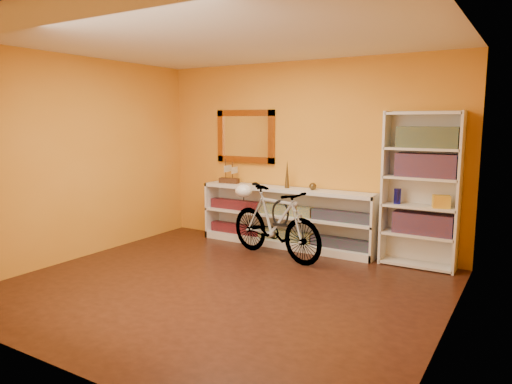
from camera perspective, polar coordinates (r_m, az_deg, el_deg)
The scene contains 24 objects.
floor at distance 5.21m, azimuth -4.07°, elevation -11.45°, with size 4.50×4.00×0.01m, color black.
ceiling at distance 4.96m, azimuth -4.40°, elevation 18.16°, with size 4.50×4.00×0.01m, color silver.
back_wall at distance 6.65m, azimuth 5.85°, elevation 4.43°, with size 4.50×0.01×2.60m, color orange.
left_wall at distance 6.48m, azimuth -20.75°, elevation 3.81°, with size 0.01×4.00×2.60m, color orange.
right_wall at distance 4.06m, azimuth 22.73°, elevation 1.14°, with size 0.01×4.00×2.60m, color orange.
gilt_mirror at distance 7.06m, azimuth -1.30°, elevation 6.75°, with size 0.98×0.06×0.78m, color brown.
wall_socket at distance 6.46m, azimuth 12.88°, elevation -5.30°, with size 0.09×0.01×0.09m, color silver.
console_unit at distance 6.68m, azimuth 3.61°, elevation -3.10°, with size 2.60×0.35×0.85m, color silver, non-canonical shape.
cd_row_lower at distance 6.72m, azimuth 3.51°, elevation -5.26°, with size 2.50×0.13×0.14m, color black.
cd_row_upper at distance 6.64m, azimuth 3.54°, elevation -2.20°, with size 2.50×0.13×0.14m, color navy.
model_ship at distance 7.08m, azimuth -3.29°, elevation 2.55°, with size 0.31×0.12×0.37m, color #391F10, non-canonical shape.
toy_car at distance 6.84m, azimuth -0.00°, elevation 0.82°, with size 0.00×0.00×0.00m, color black.
bronze_ornament at distance 6.57m, azimuth 3.80°, elevation 2.20°, with size 0.07×0.07×0.39m, color #4F3A1B.
decorative_orb at distance 6.42m, azimuth 6.90°, elevation 0.67°, with size 0.10×0.10×0.10m, color #4F3A1B.
bookcase at distance 6.01m, azimuth 19.34°, elevation 0.19°, with size 0.90×0.30×1.90m, color silver, non-canonical shape.
book_row_a at distance 6.07m, azimuth 19.61°, elevation -3.64°, with size 0.70×0.22×0.26m, color maroon.
book_row_b at distance 5.96m, azimuth 19.95°, elevation 3.05°, with size 0.70×0.22×0.28m, color maroon.
book_row_c at distance 5.94m, azimuth 20.12°, elevation 6.26°, with size 0.70×0.22×0.25m, color navy.
travel_mug at distance 6.06m, azimuth 16.78°, elevation -0.48°, with size 0.08×0.08×0.19m, color #151797.
red_tin at distance 6.03m, azimuth 17.81°, elevation 5.99°, with size 0.13×0.13×0.16m, color maroon.
yellow_bag at distance 5.94m, azimuth 21.56°, elevation -1.10°, with size 0.19×0.13×0.15m, color gold.
bicycle at distance 6.13m, azimuth 2.33°, elevation -3.74°, with size 1.59×0.41×0.94m, color silver.
helmet at distance 6.50m, azimuth -1.50°, elevation 0.16°, with size 0.24×0.23×0.18m, color white.
u_lock at distance 6.04m, azimuth 2.98°, elevation -2.57°, with size 0.25×0.25×0.03m, color black.
Camera 1 is at (2.83, -3.99, 1.78)m, focal length 32.96 mm.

